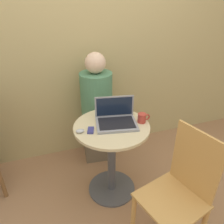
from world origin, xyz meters
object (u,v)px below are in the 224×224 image
Objects in this scene: cell_phone at (91,130)px; chair_empty at (179,192)px; laptop at (116,119)px; person_seated at (97,116)px.

chair_empty reaches higher than cell_phone.
chair_empty is at bearing -68.75° from laptop.
person_seated is at bearing 92.74° from laptop.
person_seated reaches higher than cell_phone.
laptop is 0.62m from person_seated.
cell_phone is 0.08× the size of person_seated.
chair_empty is at bearing -50.33° from cell_phone.
chair_empty is 1.23m from person_seated.
laptop is 0.24m from cell_phone.
chair_empty is at bearing -77.06° from person_seated.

